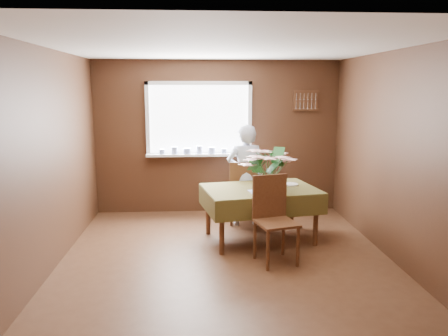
{
  "coord_description": "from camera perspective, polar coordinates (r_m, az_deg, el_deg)",
  "views": [
    {
      "loc": [
        -0.35,
        -4.9,
        2.06
      ],
      "look_at": [
        0.0,
        0.55,
        1.05
      ],
      "focal_mm": 35.0,
      "sensor_mm": 36.0,
      "label": 1
    }
  ],
  "objects": [
    {
      "name": "wall_left",
      "position": [
        5.24,
        -21.99,
        0.8
      ],
      "size": [
        0.0,
        4.5,
        4.5
      ],
      "primitive_type": "plane",
      "rotation": [
        1.57,
        0.0,
        1.57
      ],
      "color": "brown",
      "rests_on": "floor"
    },
    {
      "name": "window_assembly",
      "position": [
        7.13,
        -3.25,
        4.69
      ],
      "size": [
        1.72,
        0.2,
        1.22
      ],
      "color": "white",
      "rests_on": "wall_back"
    },
    {
      "name": "chair_far",
      "position": [
        6.62,
        2.48,
        -2.9
      ],
      "size": [
        0.43,
        0.43,
        0.98
      ],
      "rotation": [
        0.0,
        0.0,
        3.12
      ],
      "color": "#532F1B",
      "rests_on": "floor"
    },
    {
      "name": "dining_table",
      "position": [
        5.93,
        4.76,
        -3.45
      ],
      "size": [
        1.65,
        1.28,
        0.73
      ],
      "rotation": [
        0.0,
        0.0,
        0.19
      ],
      "color": "#532F1B",
      "rests_on": "floor"
    },
    {
      "name": "seated_woman",
      "position": [
        6.53,
        2.82,
        -0.97
      ],
      "size": [
        0.56,
        0.38,
        1.53
      ],
      "primitive_type": "imported",
      "rotation": [
        0.0,
        0.0,
        3.13
      ],
      "color": "white",
      "rests_on": "floor"
    },
    {
      "name": "wall_back",
      "position": [
        7.21,
        -0.87,
        4.02
      ],
      "size": [
        4.0,
        0.0,
        4.0
      ],
      "primitive_type": "plane",
      "rotation": [
        1.57,
        0.0,
        0.0
      ],
      "color": "brown",
      "rests_on": "floor"
    },
    {
      "name": "floor",
      "position": [
        5.33,
        0.39,
        -12.26
      ],
      "size": [
        4.5,
        4.5,
        0.0
      ],
      "primitive_type": "plane",
      "color": "#462818",
      "rests_on": "ground"
    },
    {
      "name": "table_knife",
      "position": [
        5.73,
        7.62,
        -3.02
      ],
      "size": [
        0.07,
        0.24,
        0.0
      ],
      "primitive_type": "cube",
      "rotation": [
        0.0,
        0.0,
        0.2
      ],
      "color": "silver",
      "rests_on": "dining_table"
    },
    {
      "name": "spoon_rack",
      "position": [
        7.35,
        10.63,
        8.66
      ],
      "size": [
        0.44,
        0.05,
        0.33
      ],
      "color": "#532F1B",
      "rests_on": "wall_back"
    },
    {
      "name": "wall_right",
      "position": [
        5.5,
        21.68,
        1.25
      ],
      "size": [
        0.0,
        4.5,
        4.5
      ],
      "primitive_type": "plane",
      "rotation": [
        1.57,
        0.0,
        -1.57
      ],
      "color": "brown",
      "rests_on": "floor"
    },
    {
      "name": "side_plate",
      "position": [
        6.16,
        8.62,
        -2.12
      ],
      "size": [
        0.23,
        0.23,
        0.01
      ],
      "primitive_type": "cylinder",
      "rotation": [
        0.0,
        0.0,
        -0.04
      ],
      "color": "white",
      "rests_on": "dining_table"
    },
    {
      "name": "flower_bouquet",
      "position": [
        5.68,
        5.95,
        0.37
      ],
      "size": [
        0.62,
        0.62,
        0.53
      ],
      "rotation": [
        0.0,
        0.0,
        0.04
      ],
      "color": "white",
      "rests_on": "dining_table"
    },
    {
      "name": "ceiling",
      "position": [
        4.94,
        0.43,
        15.58
      ],
      "size": [
        4.5,
        4.5,
        0.0
      ],
      "primitive_type": "plane",
      "rotation": [
        3.14,
        0.0,
        0.0
      ],
      "color": "white",
      "rests_on": "wall_back"
    },
    {
      "name": "chair_near",
      "position": [
        5.27,
        6.45,
        -6.18
      ],
      "size": [
        0.54,
        0.54,
        1.03
      ],
      "rotation": [
        0.0,
        0.0,
        0.26
      ],
      "color": "#532F1B",
      "rests_on": "floor"
    },
    {
      "name": "wall_front",
      "position": [
        2.8,
        3.71,
        -6.4
      ],
      "size": [
        4.0,
        0.0,
        4.0
      ],
      "primitive_type": "plane",
      "rotation": [
        -1.57,
        0.0,
        0.0
      ],
      "color": "brown",
      "rests_on": "floor"
    }
  ]
}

